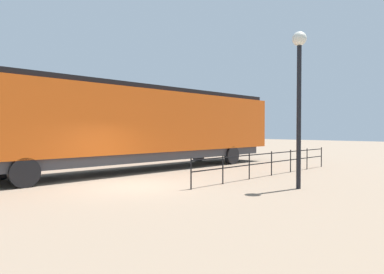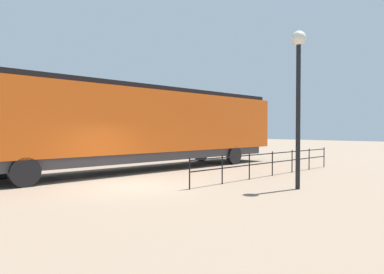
% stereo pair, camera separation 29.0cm
% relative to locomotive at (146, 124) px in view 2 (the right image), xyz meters
% --- Properties ---
extents(ground_plane, '(120.00, 120.00, 0.00)m').
position_rel_locomotive_xyz_m(ground_plane, '(3.90, -3.49, -2.42)').
color(ground_plane, '#84705B').
extents(locomotive, '(3.16, 18.75, 4.32)m').
position_rel_locomotive_xyz_m(locomotive, '(0.00, 0.00, 0.00)').
color(locomotive, '#D15114').
rests_on(locomotive, ground_plane).
extents(lamp_post, '(0.50, 0.50, 5.59)m').
position_rel_locomotive_xyz_m(lamp_post, '(8.54, 0.42, 1.52)').
color(lamp_post, black).
rests_on(lamp_post, ground_plane).
extents(platform_fence, '(0.05, 10.45, 1.12)m').
position_rel_locomotive_xyz_m(platform_fence, '(5.96, 2.77, -1.69)').
color(platform_fence, black).
rests_on(platform_fence, ground_plane).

